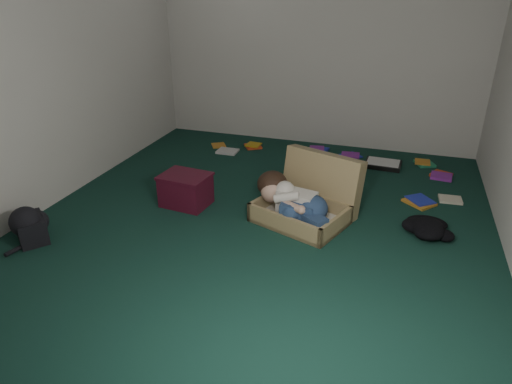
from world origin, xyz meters
The scene contains 11 objects.
floor centered at (0.00, 0.00, 0.00)m, with size 4.50×4.50×0.00m, color #12342A.
wall_back centered at (0.00, 2.25, 1.30)m, with size 4.50×4.50×0.00m, color silver.
wall_front centered at (0.00, -2.25, 1.30)m, with size 4.50×4.50×0.00m, color silver.
wall_left centered at (-2.00, 0.00, 1.30)m, with size 4.50×4.50×0.00m, color silver.
suitcase centered at (0.39, 0.22, 0.17)m, with size 0.97×0.96×0.56m.
person centered at (0.27, 0.06, 0.21)m, with size 0.75×0.60×0.35m.
maroon_bin centered at (-0.78, 0.08, 0.16)m, with size 0.48×0.40×0.31m.
backpack centered at (-1.70, -0.91, 0.12)m, with size 0.38×0.31×0.23m, color black, non-canonical shape.
clothing_pile centered at (1.44, 0.23, 0.06)m, with size 0.40×0.32×0.13m, color black, non-canonical shape.
paper_tray centered at (0.95, 1.68, 0.03)m, with size 0.41×0.32×0.06m.
book_scatter centered at (0.53, 1.59, 0.01)m, with size 2.98×1.43×0.02m.
Camera 1 is at (1.07, -3.44, 1.98)m, focal length 32.00 mm.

